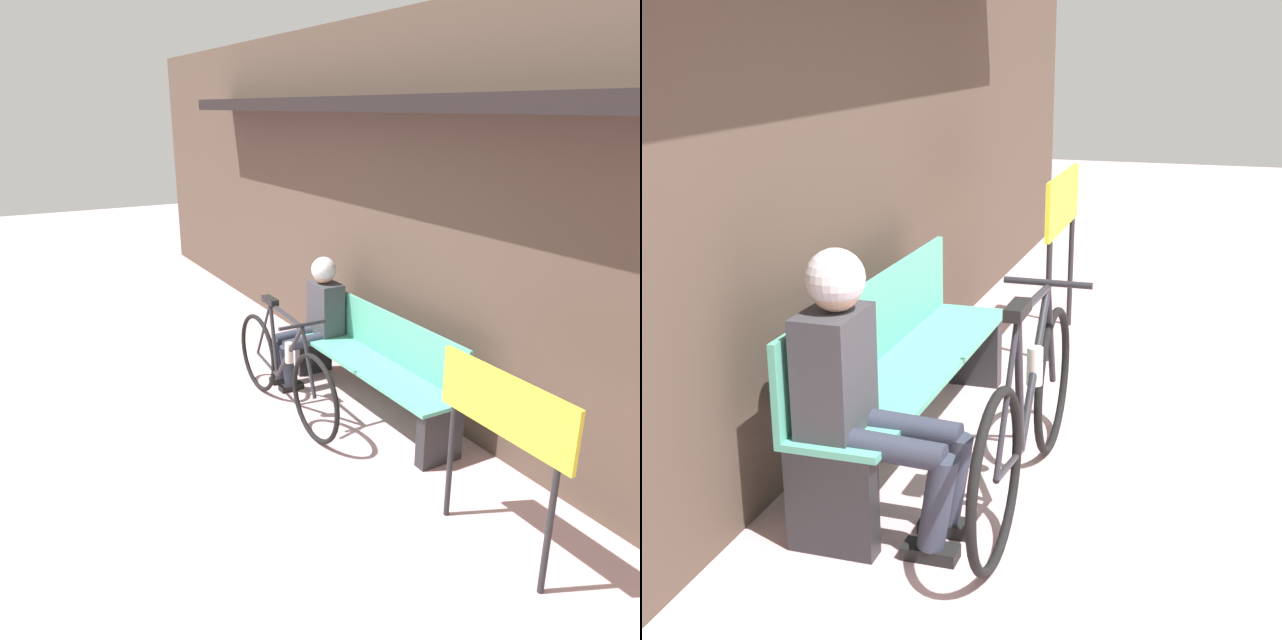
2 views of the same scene
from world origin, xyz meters
The scene contains 6 objects.
ground_plane centered at (0.00, 0.00, 0.00)m, with size 24.00×24.00×0.00m, color #C69EA3.
storefront_wall centered at (0.00, 2.75, 1.66)m, with size 12.00×0.56×3.20m.
park_bench_near centered at (0.59, 2.35, 0.42)m, with size 2.00×0.42×0.86m.
bicycle centered at (0.27, 1.66, 0.40)m, with size 1.79×0.40×0.96m.
person_seated centered at (-0.20, 2.22, 0.68)m, with size 0.34×0.64×1.19m.
signboard centered at (2.44, 1.94, 0.86)m, with size 0.97×0.04×1.13m.
Camera 1 is at (4.60, -0.42, 2.48)m, focal length 35.00 mm.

